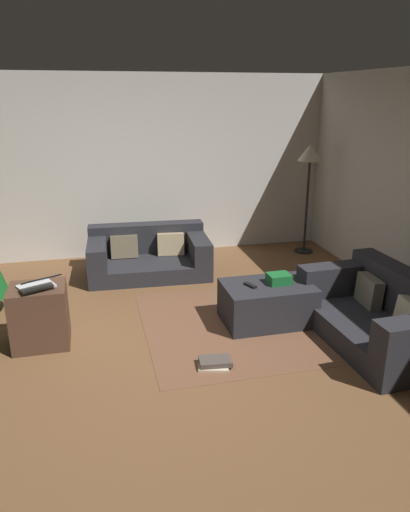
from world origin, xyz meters
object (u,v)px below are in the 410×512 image
tv_remote (250,285)px  couch_right (383,315)px  gift_box (279,279)px  book_stack (215,363)px  side_table (40,316)px  corner_lamp (310,161)px  ottoman (267,303)px  laptop (38,284)px  couch_left (148,255)px

tv_remote → couch_right: bearing=-51.9°
gift_box → book_stack: size_ratio=0.70×
side_table → corner_lamp: size_ratio=0.37×
corner_lamp → side_table: bearing=-150.9°
corner_lamp → ottoman: bearing=-123.7°
couch_right → corner_lamp: bearing=-11.6°
couch_right → laptop: 3.29m
couch_left → couch_right: (1.97, -2.45, 0.03)m
tv_remote → book_stack: tv_remote is taller
tv_remote → corner_lamp: 2.82m
ottoman → couch_left: bearing=119.7°
couch_left → side_table: size_ratio=2.72×
couch_left → ottoman: 2.08m
ottoman → gift_box: bearing=5.6°
laptop → ottoman: bearing=-0.2°
couch_left → side_table: 2.15m
side_table → corner_lamp: 4.37m
side_table → corner_lamp: bearing=29.1°
couch_left → side_table: (-1.26, -1.74, 0.06)m
side_table → corner_lamp: (3.70, 2.05, 1.09)m
tv_remote → book_stack: (-0.57, -0.73, -0.40)m
corner_lamp → couch_left: bearing=-172.7°
couch_left → ottoman: (1.03, -1.80, -0.03)m
couch_right → side_table: (-3.23, 0.71, 0.03)m
laptop → book_stack: laptop is taller
couch_right → laptop: laptop is taller
gift_box → book_stack: bearing=-140.1°
couch_left → corner_lamp: 2.71m
tv_remote → ottoman: bearing=-22.5°
gift_box → couch_right: bearing=-39.0°
laptop → corner_lamp: size_ratio=0.29×
couch_left → couch_right: 3.15m
couch_left → laptop: size_ratio=3.42×
ottoman → laptop: (-2.26, 0.01, 0.44)m
ottoman → book_stack: (-0.77, -0.73, -0.18)m
laptop → side_table: bearing=115.2°
tv_remote → side_table: size_ratio=0.27×
couch_right → tv_remote: size_ratio=10.20×
tv_remote → corner_lamp: corner_lamp is taller
tv_remote → side_table: (-2.09, 0.06, -0.14)m
tv_remote → corner_lamp: bearing=30.7°
laptop → corner_lamp: bearing=29.8°
couch_left → tv_remote: bearing=117.9°
couch_left → corner_lamp: bearing=-169.7°
couch_left → laptop: bearing=58.6°
book_stack → corner_lamp: bearing=52.6°
laptop → book_stack: (1.49, -0.74, -0.61)m
couch_right → laptop: size_ratio=3.44×
gift_box → corner_lamp: corner_lamp is taller
tv_remote → laptop: size_ratio=0.34×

